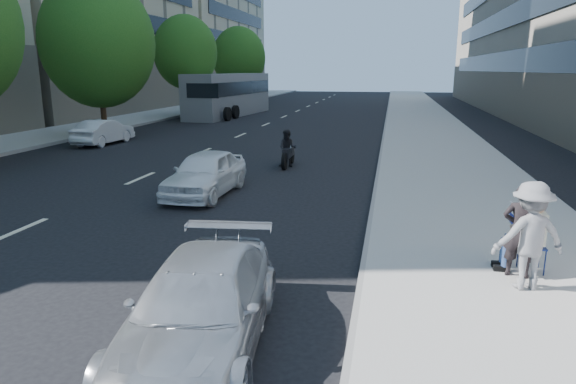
% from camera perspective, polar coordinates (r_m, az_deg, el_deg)
% --- Properties ---
extents(ground, '(160.00, 160.00, 0.00)m').
position_cam_1_polar(ground, '(8.82, -1.73, -10.83)').
color(ground, black).
rests_on(ground, ground).
extents(near_sidewalk, '(5.00, 120.00, 0.15)m').
position_cam_1_polar(near_sidewalk, '(28.13, 15.77, 5.71)').
color(near_sidewalk, '#A6A29B').
rests_on(near_sidewalk, ground).
extents(far_sidewalk, '(4.50, 120.00, 0.15)m').
position_cam_1_polar(far_sidewalk, '(33.65, -22.37, 6.40)').
color(far_sidewalk, '#A6A29B').
rests_on(far_sidewalk, ground).
extents(tree_far_c, '(6.00, 6.00, 8.47)m').
position_cam_1_polar(tree_far_c, '(30.17, -20.38, 15.31)').
color(tree_far_c, '#382616').
rests_on(tree_far_c, ground).
extents(tree_far_d, '(4.80, 4.80, 7.65)m').
position_cam_1_polar(tree_far_d, '(40.91, -11.33, 14.98)').
color(tree_far_d, '#382616').
rests_on(tree_far_d, ground).
extents(tree_far_e, '(5.40, 5.40, 7.89)m').
position_cam_1_polar(tree_far_e, '(54.12, -5.48, 14.63)').
color(tree_far_e, '#382616').
rests_on(tree_far_e, ground).
extents(seated_protester, '(0.83, 1.12, 1.31)m').
position_cam_1_polar(seated_protester, '(9.92, 25.01, -3.96)').
color(seated_protester, '#121E50').
rests_on(seated_protester, near_sidewalk).
extents(jogger, '(1.27, 0.90, 1.78)m').
position_cam_1_polar(jogger, '(9.09, 25.27, -4.43)').
color(jogger, gray).
rests_on(jogger, near_sidewalk).
extents(pedestrian_woman, '(0.67, 0.52, 1.63)m').
position_cam_1_polar(pedestrian_woman, '(9.57, 24.43, -3.94)').
color(pedestrian_woman, black).
rests_on(pedestrian_woman, near_sidewalk).
extents(parked_sedan, '(2.15, 4.32, 1.21)m').
position_cam_1_polar(parked_sedan, '(6.97, -9.70, -12.46)').
color(parked_sedan, '#ACAEB3').
rests_on(parked_sedan, ground).
extents(white_sedan_near, '(1.67, 3.90, 1.31)m').
position_cam_1_polar(white_sedan_near, '(15.30, -9.17, 2.09)').
color(white_sedan_near, white).
rests_on(white_sedan_near, ground).
extents(white_sedan_mid, '(1.46, 3.76, 1.22)m').
position_cam_1_polar(white_sedan_mid, '(27.17, -19.82, 6.30)').
color(white_sedan_mid, silver).
rests_on(white_sedan_mid, ground).
extents(motorcycle, '(0.70, 2.04, 1.42)m').
position_cam_1_polar(motorcycle, '(19.54, -0.03, 4.66)').
color(motorcycle, black).
rests_on(motorcycle, ground).
extents(bus, '(3.66, 12.25, 3.30)m').
position_cam_1_polar(bus, '(42.07, -6.52, 10.67)').
color(bus, slate).
rests_on(bus, ground).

